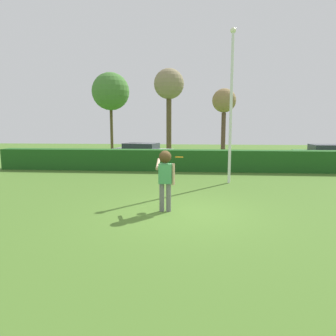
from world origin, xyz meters
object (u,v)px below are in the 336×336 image
Objects in this scene: frisbee at (179,157)px; person at (165,172)px; parked_car_silver at (141,151)px; parked_car_green at (329,153)px; oak_tree at (111,92)px; lamppost at (231,100)px; birch_tree at (224,103)px; bare_elm_tree at (169,86)px.

person is at bearing -114.00° from frisbee.
frisbee is 11.73m from parked_car_silver.
oak_tree is at bearing 159.13° from parked_car_green.
person reaches higher than frisbee.
parked_car_silver is (-2.78, 12.10, -0.48)m from person.
lamppost is at bearing -56.31° from oak_tree.
bare_elm_tree reaches higher than birch_tree.
parked_car_silver is at bearing 177.73° from parked_car_green.
frisbee is 14.16m from parked_car_green.
oak_tree is (-3.55, 5.55, 4.61)m from parked_car_silver.
bare_elm_tree is at bearing -170.50° from birch_tree.
oak_tree is (-6.70, 16.82, 3.77)m from frisbee.
bare_elm_tree is at bearing 64.62° from parked_car_silver.
parked_car_green is at bearing 50.70° from person.
person is at bearing -129.30° from parked_car_green.
parked_car_silver is at bearing -57.40° from oak_tree.
parked_car_silver is (-3.15, 11.27, -0.84)m from frisbee.
oak_tree is (-8.71, 13.06, 1.74)m from lamppost.
person is 0.34× the size of birch_tree.
frisbee reaches higher than parked_car_green.
frisbee is (0.37, 0.82, 0.36)m from person.
frisbee reaches higher than parked_car_silver.
frisbee is 18.50m from oak_tree.
oak_tree reaches higher than person.
oak_tree reaches higher than parked_car_green.
birch_tree is (3.20, 16.28, 3.07)m from person.
frisbee is 4.72m from lamppost.
person is 0.26× the size of bare_elm_tree.
lamppost is 0.95× the size of bare_elm_tree.
frisbee is at bearing -118.08° from lamppost.
person is at bearing -101.12° from birch_tree.
lamppost is at bearing -135.42° from parked_car_green.
lamppost reaches higher than birch_tree.
person is 16.18m from bare_elm_tree.
oak_tree is (-5.19, 2.09, -0.16)m from bare_elm_tree.
frisbee is 15.32m from bare_elm_tree.
parked_car_silver is (-5.16, 7.51, -2.86)m from lamppost.
lamppost is at bearing 61.92° from frisbee.
oak_tree is at bearing 109.74° from person.
person reaches higher than parked_car_silver.
birch_tree is 0.78× the size of bare_elm_tree.
birch_tree is at bearing 79.61° from frisbee.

